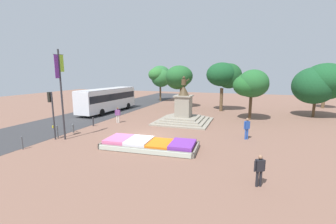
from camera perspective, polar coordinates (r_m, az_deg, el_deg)
ground_plane at (r=19.17m, az=-5.75°, el=-6.24°), size 89.39×89.39×0.00m
street_asphalt_strip at (r=25.46m, az=-28.17°, el=-3.33°), size 7.33×78.22×0.01m
flower_planter at (r=16.29m, az=-4.83°, el=-8.19°), size 6.98×3.09×0.59m
statue_monument at (r=24.49m, az=3.94°, el=-0.37°), size 5.77×5.77×4.96m
traffic_light_near_crossing at (r=20.03m, az=-27.44°, el=1.09°), size 0.41×0.29×3.84m
banner_pole at (r=19.47m, az=-25.50°, el=4.88°), size 0.14×1.12×7.10m
city_bus at (r=31.88m, az=-15.07°, el=3.32°), size 2.98×10.23×3.22m
pedestrian_with_handbag at (r=11.65m, az=22.22°, el=-13.14°), size 0.51×0.38×1.57m
pedestrian_near_planter at (r=19.15m, az=19.40°, el=-3.62°), size 0.47×0.41×1.76m
pedestrian_crossing_plaza at (r=24.65m, az=-12.65°, el=-0.50°), size 0.45×0.41×1.68m
kerb_bollard_south at (r=18.89m, az=-33.08°, el=-6.50°), size 0.11×0.11×0.97m
kerb_bollard_mid_a at (r=20.75m, az=-26.29°, el=-4.42°), size 0.14×0.14×1.05m
kerb_bollard_mid_b at (r=22.02m, az=-22.97°, el=-3.75°), size 0.16×0.16×0.79m
kerb_bollard_north at (r=23.94m, az=-18.48°, el=-2.25°), size 0.15×0.15×0.93m
park_tree_far_left at (r=32.32m, az=34.36°, el=6.21°), size 5.90×5.01×6.46m
park_tree_behind_statue at (r=35.16m, az=2.68°, el=8.85°), size 4.49×4.62×6.44m
park_tree_far_right at (r=32.76m, az=14.24°, el=9.03°), size 4.86×4.09×6.76m
park_tree_street_side at (r=26.86m, az=20.37°, el=6.65°), size 3.89×4.09×5.70m
park_tree_mid_canopy at (r=42.93m, az=-2.12°, el=9.21°), size 4.46×5.09×6.70m
park_tree_distant at (r=41.33m, az=35.67°, el=6.80°), size 3.24×3.48×6.08m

